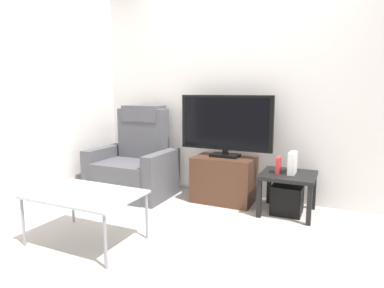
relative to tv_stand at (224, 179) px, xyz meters
name	(u,v)px	position (x,y,z in m)	size (l,w,h in m)	color
ground_plane	(204,229)	(0.11, -0.84, -0.26)	(6.40, 6.40, 0.00)	#BCB2AD
wall_back	(243,88)	(0.11, 0.29, 1.04)	(6.40, 0.06, 2.60)	silver
wall_side	(47,87)	(-1.77, -0.84, 1.04)	(0.06, 4.48, 2.60)	silver
tv_stand	(224,179)	(0.00, 0.00, 0.00)	(0.68, 0.46, 0.52)	#4C2D1E
television	(226,124)	(0.00, 0.02, 0.63)	(1.07, 0.20, 0.70)	black
recliner_armchair	(135,164)	(-1.10, -0.18, 0.11)	(0.98, 0.78, 1.08)	#515156
side_table	(288,180)	(0.72, -0.09, 0.10)	(0.54, 0.54, 0.42)	black
subwoofer_box	(287,199)	(0.72, -0.09, -0.11)	(0.30, 0.30, 0.30)	black
book_upright	(278,165)	(0.62, -0.11, 0.25)	(0.04, 0.13, 0.17)	red
game_console	(293,163)	(0.76, -0.08, 0.27)	(0.07, 0.20, 0.22)	white
coffee_table	(85,196)	(-0.69, -1.48, 0.14)	(0.90, 0.60, 0.43)	#B2C6C1
cell_phone	(85,191)	(-0.72, -1.45, 0.17)	(0.07, 0.15, 0.01)	#B7B7BC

